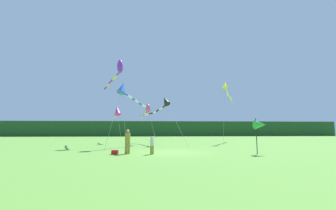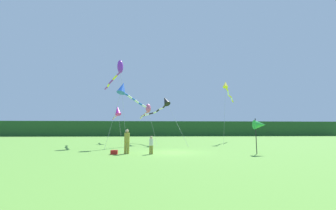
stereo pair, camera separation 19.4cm
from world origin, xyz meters
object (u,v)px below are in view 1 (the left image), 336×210
Objects in this scene: cooler_box at (115,152)px; kite_magenta at (117,111)px; banner_flag_pole at (260,125)px; kite_purple at (118,70)px; kite_rainbow at (147,110)px; kite_black at (162,104)px; kite_blue at (124,90)px; person_child at (152,144)px; kite_yellow at (227,89)px; person_adult at (128,140)px.

kite_magenta is at bearing 99.63° from cooler_box.
banner_flag_pole is 17.72m from kite_purple.
kite_rainbow is 4.83m from kite_magenta.
kite_black is 6.28m from kite_blue.
banner_flag_pole reaches higher than person_child.
person_child reaches higher than cooler_box.
banner_flag_pole is 0.29× the size of kite_yellow.
kite_blue is at bearing 116.06° from person_child.
person_child is at bearing -86.13° from kite_rainbow.
kite_blue is (-3.01, 6.16, 5.28)m from person_child.
kite_black is at bearing -23.56° from kite_magenta.
cooler_box is 0.05× the size of kite_purple.
person_adult is 0.20× the size of kite_black.
person_adult reaches higher than cooler_box.
person_child is 11.66m from kite_black.
kite_rainbow is at bearing 79.91° from cooler_box.
kite_rainbow is 6.21m from kite_purple.
banner_flag_pole is at bearing -100.17° from kite_yellow.
kite_purple is (-15.14, -3.72, 1.55)m from kite_yellow.
kite_purple is at bearing -160.75° from kite_rainbow.
kite_magenta reaches higher than kite_rainbow.
person_adult is 19.48m from kite_yellow.
person_adult is 0.20× the size of kite_yellow.
banner_flag_pole is at bearing -45.89° from kite_magenta.
person_child is (1.86, -0.36, -0.28)m from person_adult.
kite_magenta is at bearing -179.47° from kite_yellow.
kite_blue is at bearing -151.76° from kite_yellow.
banner_flag_pole reaches higher than person_adult.
cooler_box is at bearing -80.52° from kite_purple.
person_child is 18.70m from kite_yellow.
kite_black is at bearing 83.49° from person_child.
kite_black is at bearing -163.37° from kite_yellow.
kite_magenta is (-4.99, 13.43, 3.65)m from person_child.
kite_yellow reaches higher than person_child.
banner_flag_pole is at bearing -38.68° from kite_purple.
kite_purple reaches higher than cooler_box.
cooler_box is at bearing -100.09° from kite_rainbow.
kite_purple is (-4.36, 9.85, 8.56)m from person_child.
kite_yellow is 16.13m from kite_magenta.
kite_yellow reaches higher than cooler_box.
banner_flag_pole is (10.15, -0.65, 1.15)m from person_adult.
kite_yellow is 15.75m from kite_blue.
person_adult is 12.84m from kite_purple.
cooler_box is at bearing -87.29° from kite_blue.
person_adult is 13.85m from kite_magenta.
person_child is at bearing 178.05° from banner_flag_pole.
person_adult is at bearing 168.93° from person_child.
kite_purple is (0.63, -3.57, 4.91)m from kite_magenta.
person_child is 0.15× the size of kite_black.
banner_flag_pole is (11.02, -0.32, 2.02)m from cooler_box.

